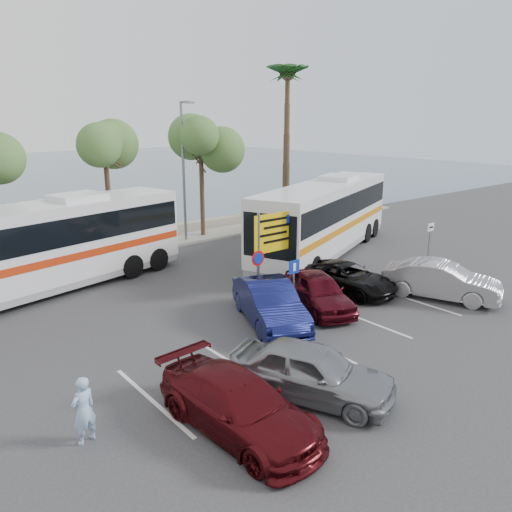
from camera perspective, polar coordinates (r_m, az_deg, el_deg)
ground at (r=18.49m, az=6.39°, el=-7.62°), size 120.00×120.00×0.00m
kerb_strip at (r=29.45m, az=-13.37°, el=1.00°), size 44.00×2.40×0.15m
seawall at (r=31.17m, az=-15.03°, el=2.11°), size 48.00×0.80×0.60m
tree_mid at (r=27.96m, az=-17.06°, el=13.66°), size 3.20×3.20×8.00m
tree_right at (r=30.79m, az=-6.37°, el=13.42°), size 3.20×3.20×7.40m
palm_tree at (r=35.18m, az=3.64°, el=19.76°), size 4.80×4.80×11.20m
street_lamp_right at (r=29.68m, az=-8.23°, el=10.25°), size 0.45×1.15×8.01m
direction_sign at (r=20.59m, az=2.22°, el=2.01°), size 2.20×0.12×3.60m
sign_no_stop at (r=19.22m, az=0.20°, el=-1.61°), size 0.60×0.08×2.35m
sign_parking at (r=18.37m, az=4.33°, el=-2.83°), size 0.50×0.07×2.25m
sign_taxi at (r=26.41m, az=19.22°, el=1.91°), size 0.50×0.07×2.20m
lane_markings at (r=17.11m, az=6.09°, el=-9.58°), size 12.02×4.20×0.01m
coach_bus_left at (r=22.75m, az=-23.38°, el=0.58°), size 13.24×5.51×4.04m
coach_bus_right at (r=27.46m, az=7.85°, el=4.17°), size 13.28×7.56×4.11m
car_silver_a at (r=13.63m, az=6.33°, el=-12.95°), size 3.46×4.77×1.51m
car_blue at (r=18.10m, az=1.55°, el=-5.40°), size 3.33×4.98×1.55m
car_maroon at (r=12.32m, az=-2.04°, el=-16.62°), size 2.24×4.82×1.36m
car_red at (r=19.60m, az=7.11°, el=-4.03°), size 3.14×4.54×1.44m
suv_black at (r=21.73m, az=10.30°, el=-2.46°), size 2.54×4.68×1.25m
car_silver_b at (r=21.94m, az=20.41°, el=-2.64°), size 3.21×4.93×1.53m
pedestrian_near at (r=12.48m, az=-19.10°, el=-16.32°), size 0.68×0.53×1.65m
pedestrian_far at (r=25.42m, az=7.51°, el=1.10°), size 1.13×1.19×1.94m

